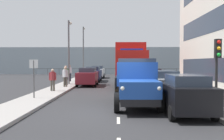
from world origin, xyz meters
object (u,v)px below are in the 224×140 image
Objects in this scene: car_maroon_oppositeside_0 at (88,76)px; pedestrian_by_lamp at (66,74)px; car_silver_kerbside_1 at (163,84)px; pedestrian_near_railing at (65,75)px; pedestrian_strolling at (53,78)px; car_navy_oppositeside_1 at (93,74)px; lamp_post_far at (83,48)px; street_sign at (34,72)px; lamp_post_promenade at (69,46)px; pedestrian_with_bag at (70,72)px; car_red_kerbside_2 at (151,78)px; lorry_cargo_red at (130,64)px; truck_vintage_blue at (136,84)px; car_white_oppositeside_2 at (98,72)px; traffic_light_near at (217,58)px; pedestrian_in_dark_coat at (66,73)px; car_black_kerbside_near at (185,94)px.

car_maroon_oppositeside_0 is 2.50× the size of pedestrian_by_lamp.
pedestrian_near_railing is (7.32, -5.38, 0.26)m from car_silver_kerbside_1.
pedestrian_strolling reaches higher than pedestrian_by_lamp.
pedestrian_near_railing reaches higher than car_navy_oppositeside_1.
street_sign is (0.28, 19.42, -2.54)m from lamp_post_far.
car_silver_kerbside_1 is 0.70× the size of lamp_post_promenade.
car_maroon_oppositeside_0 is 1.76× the size of street_sign.
car_red_kerbside_2 is at bearing 145.02° from pedestrian_with_bag.
lorry_cargo_red is 4.79× the size of pedestrian_near_railing.
lorry_cargo_red reaches higher than street_sign.
truck_vintage_blue is 16.86m from car_navy_oppositeside_1.
car_white_oppositeside_2 is at bearing -95.74° from street_sign.
street_sign reaches higher than car_white_oppositeside_2.
truck_vintage_blue is 9.74m from lorry_cargo_red.
car_navy_oppositeside_1 is 6.43m from car_white_oppositeside_2.
pedestrian_near_railing is at bearing -58.42° from truck_vintage_blue.
pedestrian_with_bag is (0.80, -6.05, 0.06)m from pedestrian_near_railing.
pedestrian_near_railing is 6.69m from street_sign.
lamp_post_promenade is (0.22, -2.87, 2.66)m from pedestrian_near_railing.
lamp_post_far is (-0.05, -9.90, 0.41)m from lamp_post_promenade.
pedestrian_by_lamp is at bearing -79.02° from pedestrian_near_railing.
pedestrian_strolling is 3.64m from street_sign.
traffic_light_near is (-1.89, 9.48, 1.58)m from car_red_kerbside_2.
car_maroon_oppositeside_0 is 0.87× the size of car_navy_oppositeside_1.
pedestrian_near_railing is at bearing 90.77° from lamp_post_far.
pedestrian_strolling is at bearing 89.37° from lamp_post_promenade.
street_sign is at bearing 81.71° from car_navy_oppositeside_1.
car_navy_oppositeside_1 is 18.50m from traffic_light_near.
lamp_post_far is at bearing -58.87° from car_red_kerbside_2.
car_silver_kerbside_1 is 4.47m from traffic_light_near.
pedestrian_in_dark_coat is (1.93, 12.45, 0.31)m from car_white_oppositeside_2.
lamp_post_promenade is at bearing -47.59° from car_silver_kerbside_1.
lorry_cargo_red is 8.17m from pedestrian_with_bag.
truck_vintage_blue is 1.76× the size of traffic_light_near.
car_silver_kerbside_1 is 7.95m from pedestrian_strolling.
pedestrian_strolling is at bearing 93.12° from pedestrian_by_lamp.
street_sign is at bearing 88.60° from lamp_post_promenade.
pedestrian_in_dark_coat reaches higher than car_white_oppositeside_2.
car_silver_kerbside_1 is 2.71× the size of pedestrian_by_lamp.
pedestrian_strolling is (5.66, -5.68, -0.09)m from truck_vintage_blue.
car_white_oppositeside_2 is (5.68, -24.59, 0.00)m from car_black_kerbside_near.
pedestrian_near_railing is at bearing -95.38° from pedestrian_strolling.
car_maroon_oppositeside_0 is 2.90m from pedestrian_near_railing.
street_sign is (2.09, 14.35, 0.79)m from car_navy_oppositeside_1.
lorry_cargo_red is (-0.15, -9.70, 0.90)m from truck_vintage_blue.
traffic_light_near is (-7.58, 16.81, 1.58)m from car_navy_oppositeside_1.
lorry_cargo_red is at bearing 106.46° from car_white_oppositeside_2.
truck_vintage_blue is at bearing 104.46° from lamp_post_far.
lamp_post_far is (-0.12, -11.10, 3.02)m from pedestrian_in_dark_coat.
car_red_kerbside_2 is 0.55× the size of lamp_post_far.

